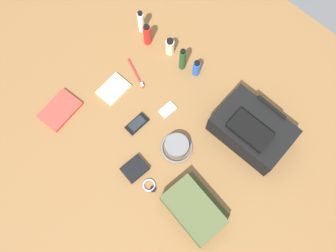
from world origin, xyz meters
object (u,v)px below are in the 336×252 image
Objects in this scene: wallet at (135,169)px; notepad at (114,89)px; lotion_bottle at (170,47)px; media_player at (168,110)px; toothpaste_tube at (141,22)px; shampoo_bottle at (183,59)px; cell_phone at (137,124)px; sunscreen_spray at (147,35)px; toiletry_pouch at (194,210)px; backpack at (252,130)px; toothbrush at (136,75)px; bucket_hat at (177,146)px; wristwatch at (150,186)px; deodorant_spray at (196,68)px; paperback_novel at (60,110)px.

wallet reaches higher than notepad.
lotion_bottle is 0.33m from media_player.
toothpaste_tube is 0.31m from shampoo_bottle.
sunscreen_spray is at bearing 128.26° from cell_phone.
wallet is (-0.33, -0.05, -0.03)m from toiletry_pouch.
wallet is 0.43m from notepad.
lotion_bottle is 0.94× the size of cell_phone.
toiletry_pouch is 0.83m from lotion_bottle.
media_player is at bearing -29.78° from toothpaste_tube.
backpack is at bearing 38.15° from cell_phone.
shampoo_bottle is 1.45× the size of wallet.
cell_phone is 0.66× the size of toothbrush.
toiletry_pouch is at bearing -32.41° from bucket_hat.
bucket_hat reaches higher than wristwatch.
lotion_bottle reaches higher than wristwatch.
shampoo_bottle is (0.31, -0.01, 0.00)m from toothpaste_tube.
wristwatch is (0.03, -0.22, -0.02)m from bucket_hat.
notepad reaches higher than media_player.
notepad is (-0.70, 0.17, -0.04)m from toiletry_pouch.
backpack is at bearing 96.29° from toiletry_pouch.
backpack reaches higher than cell_phone.
lotion_bottle is 1.00× the size of wallet.
shampoo_bottle is at bearing 55.38° from toothbrush.
shampoo_bottle reaches higher than sunscreen_spray.
toothpaste_tube is 0.08m from sunscreen_spray.
toiletry_pouch is 0.51m from media_player.
cell_phone is at bearing -92.71° from deodorant_spray.
backpack is 3.09× the size of cell_phone.
bucket_hat is at bearing 11.60° from cell_phone.
paperback_novel is (-0.55, -0.26, -0.02)m from bucket_hat.
toothbrush is at bearing 141.32° from wristwatch.
wristwatch is (-0.22, -0.06, -0.04)m from toiletry_pouch.
notepad is at bearing 167.53° from cell_phone.
deodorant_spray is 0.94× the size of cell_phone.
cell_phone is (0.29, -0.37, -0.06)m from sunscreen_spray.
media_player is 0.39m from wristwatch.
wristwatch is (0.62, -0.57, -0.07)m from toothpaste_tube.
deodorant_spray is at bearing 108.75° from wallet.
notepad is at bearing 154.99° from wristwatch.
media_player is (0.22, -0.25, -0.05)m from lotion_bottle.
cell_phone is 0.23m from wallet.
shampoo_bottle is at bearing 4.20° from sunscreen_spray.
cell_phone is at bearing 166.23° from toiletry_pouch.
wristwatch is (0.20, -0.33, 0.00)m from media_player.
backpack reaches higher than paperback_novel.
lotion_bottle is 0.73× the size of notepad.
wallet is at bearing -50.29° from sunscreen_spray.
lotion_bottle is (-0.59, 0.07, -0.02)m from backpack.
shampoo_bottle is at bearing -2.73° from toothpaste_tube.
lotion_bottle is 0.69× the size of shampoo_bottle.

